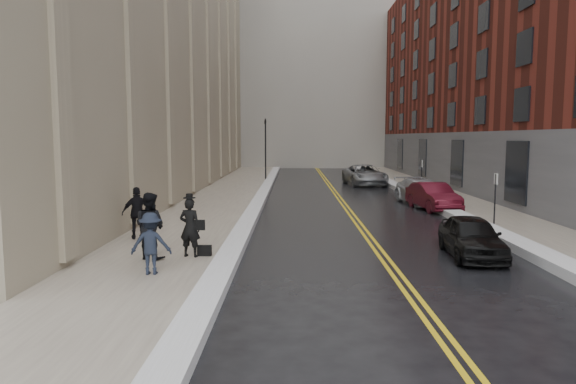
{
  "coord_description": "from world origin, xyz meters",
  "views": [
    {
      "loc": [
        -0.28,
        -12.71,
        3.68
      ],
      "look_at": [
        -0.48,
        6.67,
        1.6
      ],
      "focal_mm": 32.0,
      "sensor_mm": 36.0,
      "label": 1
    }
  ],
  "objects_px": {
    "car_maroon": "(433,196)",
    "car_silver_far": "(365,175)",
    "pedestrian_main": "(190,227)",
    "car_black": "(471,237)",
    "pedestrian_a": "(150,226)",
    "pedestrian_c": "(138,213)",
    "pedestrian_b": "(151,243)",
    "car_silver_near": "(422,191)"
  },
  "relations": [
    {
      "from": "car_black",
      "to": "pedestrian_b",
      "type": "bearing_deg",
      "value": -159.56
    },
    {
      "from": "car_black",
      "to": "pedestrian_main",
      "type": "height_order",
      "value": "pedestrian_main"
    },
    {
      "from": "car_silver_near",
      "to": "pedestrian_a",
      "type": "xyz_separation_m",
      "value": [
        -11.25,
        -13.57,
        0.43
      ]
    },
    {
      "from": "car_silver_far",
      "to": "pedestrian_a",
      "type": "height_order",
      "value": "pedestrian_a"
    },
    {
      "from": "pedestrian_b",
      "to": "pedestrian_c",
      "type": "xyz_separation_m",
      "value": [
        -1.74,
        4.62,
        0.1
      ]
    },
    {
      "from": "car_silver_far",
      "to": "car_black",
      "type": "bearing_deg",
      "value": -96.19
    },
    {
      "from": "car_maroon",
      "to": "pedestrian_b",
      "type": "height_order",
      "value": "pedestrian_b"
    },
    {
      "from": "pedestrian_main",
      "to": "pedestrian_c",
      "type": "distance_m",
      "value": 3.58
    },
    {
      "from": "pedestrian_c",
      "to": "car_maroon",
      "type": "bearing_deg",
      "value": -167.74
    },
    {
      "from": "car_black",
      "to": "car_silver_near",
      "type": "relative_size",
      "value": 0.78
    },
    {
      "from": "car_black",
      "to": "pedestrian_b",
      "type": "xyz_separation_m",
      "value": [
        -9.15,
        -2.62,
        0.32
      ]
    },
    {
      "from": "pedestrian_a",
      "to": "car_silver_near",
      "type": "bearing_deg",
      "value": -107.42
    },
    {
      "from": "car_silver_near",
      "to": "car_silver_far",
      "type": "relative_size",
      "value": 0.85
    },
    {
      "from": "pedestrian_main",
      "to": "car_silver_far",
      "type": "bearing_deg",
      "value": -97.87
    },
    {
      "from": "car_maroon",
      "to": "car_silver_far",
      "type": "relative_size",
      "value": 0.74
    },
    {
      "from": "car_silver_far",
      "to": "car_maroon",
      "type": "bearing_deg",
      "value": -89.43
    },
    {
      "from": "car_black",
      "to": "car_maroon",
      "type": "relative_size",
      "value": 0.89
    },
    {
      "from": "car_maroon",
      "to": "pedestrian_main",
      "type": "relative_size",
      "value": 2.39
    },
    {
      "from": "car_maroon",
      "to": "pedestrian_a",
      "type": "bearing_deg",
      "value": -142.61
    },
    {
      "from": "pedestrian_main",
      "to": "pedestrian_b",
      "type": "height_order",
      "value": "pedestrian_main"
    },
    {
      "from": "car_silver_far",
      "to": "pedestrian_b",
      "type": "relative_size",
      "value": 3.51
    },
    {
      "from": "pedestrian_main",
      "to": "pedestrian_c",
      "type": "relative_size",
      "value": 0.97
    },
    {
      "from": "pedestrian_main",
      "to": "car_maroon",
      "type": "bearing_deg",
      "value": -121.33
    },
    {
      "from": "car_silver_far",
      "to": "pedestrian_b",
      "type": "xyz_separation_m",
      "value": [
        -9.15,
        -26.41,
        0.17
      ]
    },
    {
      "from": "pedestrian_main",
      "to": "pedestrian_a",
      "type": "bearing_deg",
      "value": 24.34
    },
    {
      "from": "car_maroon",
      "to": "pedestrian_main",
      "type": "distance_m",
      "value": 14.95
    },
    {
      "from": "car_maroon",
      "to": "car_silver_near",
      "type": "height_order",
      "value": "car_silver_near"
    },
    {
      "from": "car_black",
      "to": "car_silver_far",
      "type": "xyz_separation_m",
      "value": [
        0.0,
        23.79,
        0.15
      ]
    },
    {
      "from": "car_black",
      "to": "car_silver_far",
      "type": "distance_m",
      "value": 23.79
    },
    {
      "from": "pedestrian_a",
      "to": "pedestrian_b",
      "type": "height_order",
      "value": "pedestrian_a"
    },
    {
      "from": "pedestrian_c",
      "to": "car_silver_far",
      "type": "bearing_deg",
      "value": -137.91
    },
    {
      "from": "car_maroon",
      "to": "pedestrian_b",
      "type": "bearing_deg",
      "value": -137.36
    },
    {
      "from": "car_silver_far",
      "to": "pedestrian_a",
      "type": "distance_m",
      "value": 26.55
    },
    {
      "from": "car_maroon",
      "to": "pedestrian_a",
      "type": "xyz_separation_m",
      "value": [
        -11.25,
        -11.25,
        0.43
      ]
    },
    {
      "from": "car_silver_near",
      "to": "pedestrian_a",
      "type": "distance_m",
      "value": 17.63
    },
    {
      "from": "car_black",
      "to": "pedestrian_a",
      "type": "xyz_separation_m",
      "value": [
        -9.65,
        -0.94,
        0.49
      ]
    },
    {
      "from": "car_silver_near",
      "to": "pedestrian_main",
      "type": "bearing_deg",
      "value": -134.46
    },
    {
      "from": "pedestrian_main",
      "to": "pedestrian_c",
      "type": "bearing_deg",
      "value": -37.3
    },
    {
      "from": "car_silver_near",
      "to": "pedestrian_main",
      "type": "relative_size",
      "value": 2.72
    },
    {
      "from": "car_black",
      "to": "car_maroon",
      "type": "bearing_deg",
      "value": 85.65
    },
    {
      "from": "car_black",
      "to": "pedestrian_b",
      "type": "distance_m",
      "value": 9.53
    },
    {
      "from": "car_silver_far",
      "to": "pedestrian_c",
      "type": "distance_m",
      "value": 24.36
    }
  ]
}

